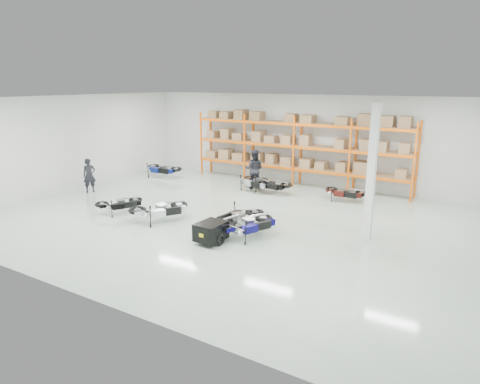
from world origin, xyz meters
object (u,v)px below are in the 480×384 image
Objects in this scene: moto_black_far_left at (120,201)px; moto_back_a at (162,167)px; moto_silver_left at (160,206)px; person_back at (254,169)px; moto_blue_centre at (249,221)px; person_left at (89,175)px; moto_touring_right at (237,214)px; trailer at (211,231)px; moto_back_b at (255,180)px; moto_back_d at (345,190)px; moto_back_c at (270,181)px.

moto_black_far_left is 6.63m from moto_back_a.
person_back is (0.44, 6.34, 0.37)m from moto_silver_left.
moto_blue_centre is 1.17× the size of person_left.
person_back is (5.56, 0.45, 0.37)m from moto_back_a.
moto_back_a is at bearing 16.11° from person_left.
moto_black_far_left is at bearing 32.12° from moto_silver_left.
moto_touring_right is (2.89, 0.76, -0.02)m from moto_silver_left.
moto_silver_left is at bearing 166.56° from trailer.
moto_back_b is (2.89, 5.88, 0.06)m from moto_black_far_left.
moto_back_a is at bearing 155.27° from moto_touring_right.
moto_silver_left is at bearing -139.25° from moto_back_a.
person_back is (6.30, 4.69, 0.15)m from person_left.
moto_silver_left is at bearing 141.52° from moto_back_d.
moto_back_c is (3.64, 5.98, 0.05)m from moto_black_far_left.
moto_silver_left is 1.19× the size of moto_back_d.
person_back is (-2.44, 5.57, 0.39)m from moto_touring_right.
moto_back_a is 5.59m from person_back.
moto_back_a reaches higher than moto_back_c.
moto_back_c is at bearing 141.55° from person_back.
person_back is at bearing 111.52° from trailer.
moto_back_a reaches higher than moto_back_b.
person_left reaches higher than moto_blue_centre.
moto_black_far_left reaches higher than trailer.
moto_back_c is (6.66, 0.08, -0.04)m from moto_back_a.
moto_back_c is at bearing 112.42° from moto_touring_right.
moto_touring_right reaches higher than moto_back_c.
moto_silver_left reaches higher than moto_back_b.
moto_back_c is (0.76, 0.10, -0.01)m from moto_back_b.
trailer is at bearing -130.28° from moto_back_a.
moto_black_far_left is 5.06m from trailer.
moto_silver_left is 1.09× the size of moto_back_c.
trailer is 7.60m from person_back.
trailer is 0.93× the size of moto_back_c.
trailer is at bearing -82.10° from moto_touring_right.
moto_back_a is at bearing 111.72° from moto_back_b.
moto_back_c reaches higher than moto_black_far_left.
person_back reaches higher than moto_silver_left.
moto_touring_right is 5.99m from moto_back_d.
moto_back_a is 1.19× the size of person_left.
person_back is (-1.10, 0.37, 0.41)m from moto_back_c.
moto_back_b reaches higher than moto_black_far_left.
moto_silver_left is at bearing -79.71° from person_left.
moto_back_d is 4.60m from person_back.
person_back is (-4.57, -0.02, 0.46)m from moto_back_d.
moto_back_a is at bearing -9.09° from moto_blue_centre.
moto_touring_right is 5.38m from moto_back_c.
person_left reaches higher than moto_silver_left.
moto_blue_centre is 0.97× the size of moto_silver_left.
moto_blue_centre is 5.79m from moto_black_far_left.
trailer is 0.86× the size of person_back.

